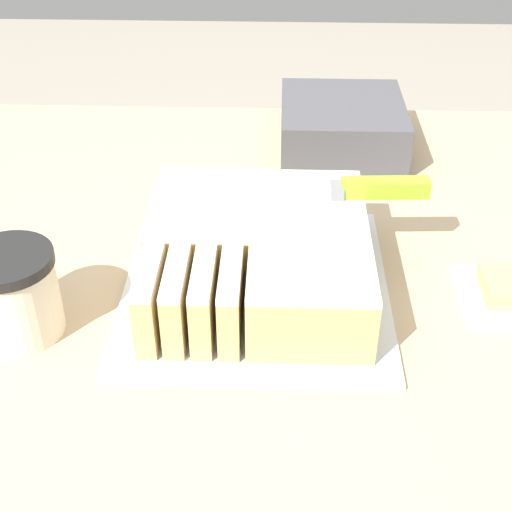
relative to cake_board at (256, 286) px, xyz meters
The scene contains 7 objects.
cake_board is the anchor object (origin of this frame).
cake 0.05m from the cake_board, 47.73° to the left, with size 0.26×0.28×0.08m.
knife 0.17m from the cake_board, 30.86° to the left, with size 0.29×0.04×0.02m.
coffee_cup 0.28m from the cake_board, 161.68° to the right, with size 0.10×0.10×0.10m.
paper_napkin 0.31m from the cake_board, ahead, with size 0.12×0.12×0.01m.
brownie 0.31m from the cake_board, ahead, with size 0.07×0.07×0.02m.
storage_box 0.40m from the cake_board, 71.54° to the left, with size 0.20×0.21×0.08m.
Camera 1 is at (0.07, -0.68, 1.45)m, focal length 50.00 mm.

